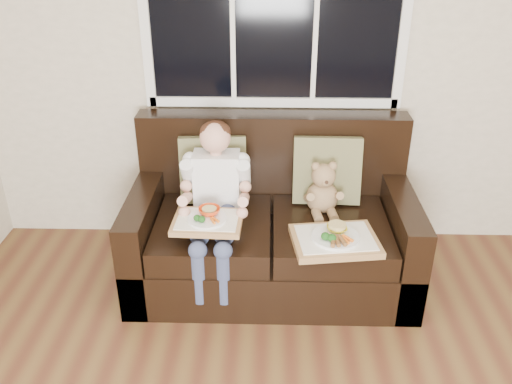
{
  "coord_description": "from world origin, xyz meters",
  "views": [
    {
      "loc": [
        -0.36,
        -0.87,
        2.09
      ],
      "look_at": [
        -0.44,
        1.85,
        0.67
      ],
      "focal_mm": 38.0,
      "sensor_mm": 36.0,
      "label": 1
    }
  ],
  "objects_px": {
    "loveseat": "(272,230)",
    "teddy_bear": "(323,192)",
    "child": "(215,190)",
    "tray_right": "(335,239)",
    "tray_left": "(208,220)"
  },
  "relations": [
    {
      "from": "loveseat",
      "to": "teddy_bear",
      "type": "bearing_deg",
      "value": 0.64
    },
    {
      "from": "child",
      "to": "teddy_bear",
      "type": "relative_size",
      "value": 2.61
    },
    {
      "from": "loveseat",
      "to": "tray_right",
      "type": "bearing_deg",
      "value": -46.38
    },
    {
      "from": "loveseat",
      "to": "child",
      "type": "height_order",
      "value": "child"
    },
    {
      "from": "child",
      "to": "teddy_bear",
      "type": "distance_m",
      "value": 0.65
    },
    {
      "from": "teddy_bear",
      "to": "child",
      "type": "bearing_deg",
      "value": -175.53
    },
    {
      "from": "child",
      "to": "tray_left",
      "type": "distance_m",
      "value": 0.23
    },
    {
      "from": "loveseat",
      "to": "tray_left",
      "type": "relative_size",
      "value": 4.35
    },
    {
      "from": "loveseat",
      "to": "tray_right",
      "type": "relative_size",
      "value": 3.36
    },
    {
      "from": "tray_right",
      "to": "loveseat",
      "type": "bearing_deg",
      "value": 125.93
    },
    {
      "from": "child",
      "to": "tray_right",
      "type": "bearing_deg",
      "value": -19.83
    },
    {
      "from": "child",
      "to": "tray_left",
      "type": "xyz_separation_m",
      "value": [
        -0.03,
        -0.21,
        -0.08
      ]
    },
    {
      "from": "tray_left",
      "to": "tray_right",
      "type": "relative_size",
      "value": 0.77
    },
    {
      "from": "child",
      "to": "teddy_bear",
      "type": "xyz_separation_m",
      "value": [
        0.63,
        0.12,
        -0.06
      ]
    },
    {
      "from": "loveseat",
      "to": "tray_right",
      "type": "distance_m",
      "value": 0.53
    }
  ]
}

